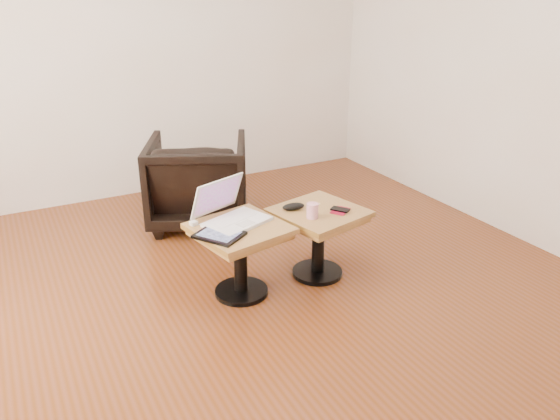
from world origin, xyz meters
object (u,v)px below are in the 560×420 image
side_table_right (319,227)px  armchair (198,181)px  laptop (231,213)px  side_table_left (240,243)px  striped_cup (312,211)px

side_table_right → armchair: 1.25m
side_table_right → laptop: (-0.57, 0.11, 0.17)m
laptop → armchair: laptop is taller
side_table_left → armchair: armchair is taller
side_table_left → side_table_right: same height
side_table_right → laptop: 0.60m
side_table_right → striped_cup: size_ratio=6.53×
side_table_right → striped_cup: (-0.10, -0.08, 0.16)m
laptop → striped_cup: laptop is taller
side_table_left → side_table_right: (0.55, -0.02, 0.00)m
laptop → striped_cup: size_ratio=4.95×
side_table_right → striped_cup: striped_cup is taller
side_table_left → side_table_right: bearing=-12.9°
side_table_left → striped_cup: (0.45, -0.10, 0.16)m
side_table_right → armchair: armchair is taller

